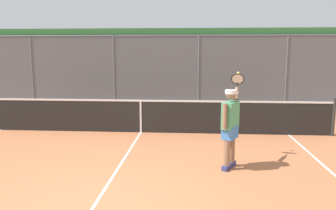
% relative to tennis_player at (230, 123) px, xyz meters
% --- Properties ---
extents(ground_plane, '(60.00, 60.00, 0.00)m').
position_rel_tennis_player_xyz_m(ground_plane, '(2.25, 1.96, -0.93)').
color(ground_plane, '#B76B42').
extents(fence_backdrop, '(20.33, 1.37, 3.26)m').
position_rel_tennis_player_xyz_m(fence_backdrop, '(2.25, -7.66, 0.69)').
color(fence_backdrop, '#565B60').
rests_on(fence_backdrop, ground).
extents(tennis_net, '(10.93, 0.09, 1.07)m').
position_rel_tennis_player_xyz_m(tennis_net, '(2.25, -2.85, -0.44)').
color(tennis_net, '#2D2D2D').
rests_on(tennis_net, ground).
extents(tennis_player, '(0.59, 1.32, 1.89)m').
position_rel_tennis_player_xyz_m(tennis_player, '(0.00, 0.00, 0.00)').
color(tennis_player, navy).
rests_on(tennis_player, ground).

